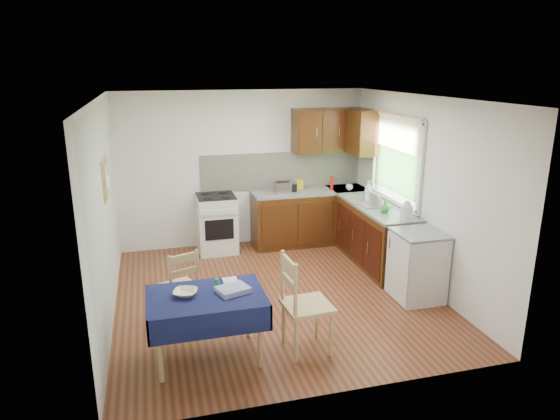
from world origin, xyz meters
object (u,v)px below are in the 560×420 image
object	(u,v)px
chair_far	(180,285)
dish_rack	(375,204)
dining_table	(206,305)
toaster	(283,187)
chair_near	(302,301)
sandwich_press	(287,186)
kettle	(407,212)

from	to	relation	value
chair_far	dish_rack	xyz separation A→B (m)	(2.89, 1.11, 0.44)
dining_table	toaster	distance (m)	3.38
dining_table	chair_far	distance (m)	0.82
toaster	chair_near	bearing A→B (deg)	-80.61
dining_table	dish_rack	xyz separation A→B (m)	(2.68, 1.89, 0.33)
sandwich_press	kettle	size ratio (longest dim) A/B	1.00
toaster	dish_rack	bearing A→B (deg)	-23.46
chair_near	toaster	world-z (taller)	toaster
kettle	dish_rack	bearing A→B (deg)	96.62
chair_near	sandwich_press	size ratio (longest dim) A/B	3.90
chair_near	toaster	bearing A→B (deg)	-15.29
chair_far	dish_rack	distance (m)	3.12
chair_near	dish_rack	size ratio (longest dim) A/B	2.56
dish_rack	chair_near	bearing A→B (deg)	-109.20
kettle	chair_near	bearing A→B (deg)	-145.54
chair_far	kettle	size ratio (longest dim) A/B	3.34
chair_near	dish_rack	xyz separation A→B (m)	(1.72, 2.00, 0.36)
chair_far	dish_rack	world-z (taller)	dish_rack
sandwich_press	dish_rack	distance (m)	1.55
chair_near	chair_far	bearing A→B (deg)	48.53
kettle	sandwich_press	bearing A→B (deg)	118.80
dining_table	chair_far	size ratio (longest dim) A/B	1.27
dining_table	kettle	world-z (taller)	kettle
sandwich_press	chair_near	bearing A→B (deg)	-104.66
dining_table	kettle	bearing A→B (deg)	41.34
dining_table	toaster	xyz separation A→B (m)	(1.58, 2.96, 0.40)
toaster	kettle	bearing A→B (deg)	-36.24
chair_far	dish_rack	bearing A→B (deg)	179.56
dining_table	sandwich_press	distance (m)	3.54
chair_far	kettle	distance (m)	3.04
dish_rack	sandwich_press	bearing A→B (deg)	151.01
dining_table	chair_near	size ratio (longest dim) A/B	1.09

